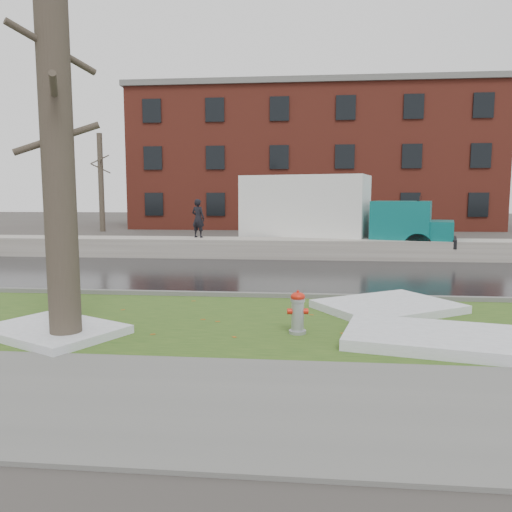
# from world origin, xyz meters

# --- Properties ---
(ground) EXTENTS (120.00, 120.00, 0.00)m
(ground) POSITION_xyz_m (0.00, 0.00, 0.00)
(ground) COLOR #47423D
(ground) RESTS_ON ground
(verge) EXTENTS (60.00, 4.50, 0.04)m
(verge) POSITION_xyz_m (0.00, -1.25, 0.02)
(verge) COLOR #274717
(verge) RESTS_ON ground
(sidewalk) EXTENTS (60.00, 3.00, 0.05)m
(sidewalk) POSITION_xyz_m (0.00, -5.00, 0.03)
(sidewalk) COLOR slate
(sidewalk) RESTS_ON ground
(road) EXTENTS (60.00, 7.00, 0.03)m
(road) POSITION_xyz_m (0.00, 4.50, 0.01)
(road) COLOR black
(road) RESTS_ON ground
(parking_lot) EXTENTS (60.00, 9.00, 0.03)m
(parking_lot) POSITION_xyz_m (0.00, 13.00, 0.01)
(parking_lot) COLOR slate
(parking_lot) RESTS_ON ground
(curb) EXTENTS (60.00, 0.15, 0.14)m
(curb) POSITION_xyz_m (0.00, 1.00, 0.07)
(curb) COLOR slate
(curb) RESTS_ON ground
(snowbank) EXTENTS (60.00, 1.60, 0.75)m
(snowbank) POSITION_xyz_m (0.00, 8.70, 0.38)
(snowbank) COLOR #AEA99F
(snowbank) RESTS_ON ground
(brick_building) EXTENTS (26.00, 12.00, 10.00)m
(brick_building) POSITION_xyz_m (2.00, 30.00, 5.00)
(brick_building) COLOR maroon
(brick_building) RESTS_ON ground
(bg_tree_left) EXTENTS (1.40, 1.62, 6.50)m
(bg_tree_left) POSITION_xyz_m (-12.00, 22.00, 3.33)
(bg_tree_left) COLOR brown
(bg_tree_left) RESTS_ON ground
(bg_tree_center) EXTENTS (1.40, 1.62, 6.50)m
(bg_tree_center) POSITION_xyz_m (-6.00, 26.00, 3.33)
(bg_tree_center) COLOR brown
(bg_tree_center) RESTS_ON ground
(fire_hydrant) EXTENTS (0.37, 0.33, 0.75)m
(fire_hydrant) POSITION_xyz_m (1.47, -2.03, 0.44)
(fire_hydrant) COLOR #999CA0
(fire_hydrant) RESTS_ON verge
(tree) EXTENTS (1.27, 1.46, 6.34)m
(tree) POSITION_xyz_m (-2.32, -2.81, 3.23)
(tree) COLOR brown
(tree) RESTS_ON verge
(box_truck) EXTENTS (9.75, 4.32, 3.23)m
(box_truck) POSITION_xyz_m (2.58, 10.20, 1.71)
(box_truck) COLOR black
(box_truck) RESTS_ON ground
(worker) EXTENTS (0.65, 0.55, 1.52)m
(worker) POSITION_xyz_m (-2.62, 8.95, 1.51)
(worker) COLOR black
(worker) RESTS_ON snowbank
(snow_patch_near) EXTENTS (3.27, 3.09, 0.16)m
(snow_patch_near) POSITION_xyz_m (3.32, -0.10, 0.12)
(snow_patch_near) COLOR silver
(snow_patch_near) RESTS_ON verge
(snow_patch_far) EXTENTS (2.69, 2.42, 0.14)m
(snow_patch_far) POSITION_xyz_m (-2.69, -2.50, 0.11)
(snow_patch_far) COLOR silver
(snow_patch_far) RESTS_ON verge
(snow_patch_side) EXTENTS (3.13, 2.37, 0.18)m
(snow_patch_side) POSITION_xyz_m (3.69, -2.40, 0.13)
(snow_patch_side) COLOR silver
(snow_patch_side) RESTS_ON verge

